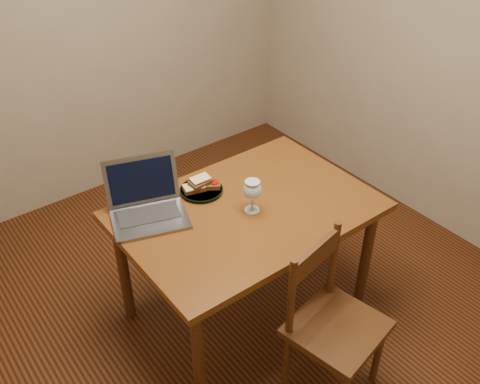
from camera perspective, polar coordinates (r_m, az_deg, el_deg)
floor at (r=3.31m, az=-0.83°, el=-11.34°), size 3.20×3.20×0.02m
back_wall at (r=3.85m, az=-16.22°, el=17.45°), size 3.20×0.02×2.60m
right_wall at (r=3.65m, az=20.51°, el=15.65°), size 0.02×3.20×2.60m
table at (r=2.81m, az=0.74°, el=-3.10°), size 1.30×0.90×0.74m
chair at (r=2.60m, az=9.97°, el=-13.07°), size 0.48×0.47×0.44m
plate at (r=2.87m, az=-4.14°, el=0.18°), size 0.23×0.23×0.02m
sandwich_cheese at (r=2.85m, az=-4.93°, el=0.47°), size 0.13×0.10×0.04m
sandwich_tomato at (r=2.87m, az=-3.31°, el=0.86°), size 0.14×0.13×0.04m
sandwich_top at (r=2.85m, az=-4.25°, el=1.14°), size 0.13×0.08×0.04m
milk_glass at (r=2.69m, az=1.31°, el=-0.44°), size 0.09×0.09×0.18m
laptop at (r=2.73m, az=-9.99°, el=-0.92°), size 0.46×0.44×0.27m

